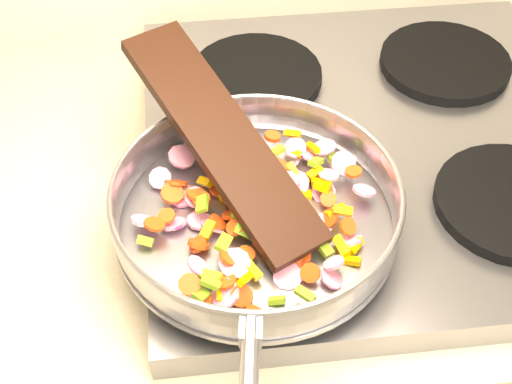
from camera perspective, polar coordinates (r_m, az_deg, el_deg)
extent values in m
cube|color=#939399|center=(0.98, 9.16, 3.44)|extent=(0.60, 0.60, 0.04)
cylinder|color=black|center=(0.84, 2.20, -2.45)|extent=(0.19, 0.19, 0.02)
cylinder|color=black|center=(1.04, 0.00, 9.29)|extent=(0.19, 0.19, 0.02)
cylinder|color=black|center=(1.10, 14.88, 10.01)|extent=(0.19, 0.19, 0.02)
cylinder|color=#9E9EA5|center=(0.82, 0.00, -2.39)|extent=(0.32, 0.32, 0.01)
torus|color=#9E9EA5|center=(0.80, 0.00, -1.01)|extent=(0.37, 0.37, 0.05)
torus|color=#9E9EA5|center=(0.78, 0.00, 0.20)|extent=(0.33, 0.33, 0.01)
cube|color=#9E9EA5|center=(0.68, -0.41, -10.95)|extent=(0.03, 0.03, 0.02)
cylinder|color=#BE125B|center=(0.83, -4.86, -0.44)|extent=(0.03, 0.03, 0.03)
cube|color=#72A01A|center=(0.88, 6.06, 2.79)|extent=(0.02, 0.02, 0.02)
cylinder|color=#D24111|center=(0.79, 1.12, -2.51)|extent=(0.03, 0.02, 0.02)
cube|color=#ECA800|center=(0.81, 6.37, -1.48)|extent=(0.03, 0.02, 0.01)
cylinder|color=#D24111|center=(0.79, -8.13, -2.57)|extent=(0.03, 0.03, 0.01)
cube|color=#ECA800|center=(0.75, -2.80, -8.06)|extent=(0.01, 0.02, 0.01)
cube|color=#72A01A|center=(0.85, 4.81, 2.40)|extent=(0.02, 0.02, 0.01)
cylinder|color=#D24111|center=(0.83, 5.79, -0.58)|extent=(0.03, 0.03, 0.02)
cylinder|color=#D24111|center=(0.78, -4.69, -4.19)|extent=(0.02, 0.03, 0.02)
cylinder|color=#BE125B|center=(0.82, -4.54, -2.33)|extent=(0.04, 0.04, 0.01)
cylinder|color=#D24111|center=(0.81, -3.04, -2.46)|extent=(0.03, 0.03, 0.03)
cube|color=#ECA800|center=(0.76, -0.26, -6.31)|extent=(0.02, 0.02, 0.01)
cube|color=#72A01A|center=(0.78, 3.23, -4.76)|extent=(0.02, 0.02, 0.02)
cylinder|color=#BE125B|center=(0.82, 1.10, -0.04)|extent=(0.04, 0.04, 0.02)
cube|color=#72A01A|center=(0.87, -2.16, 2.87)|extent=(0.02, 0.02, 0.02)
cylinder|color=#D24111|center=(0.81, -7.16, -1.91)|extent=(0.03, 0.03, 0.01)
cube|color=#ECA800|center=(0.87, -0.22, 2.53)|extent=(0.02, 0.02, 0.01)
cylinder|color=#BE125B|center=(0.81, -9.00, -2.28)|extent=(0.03, 0.03, 0.02)
cube|color=#ECA800|center=(0.86, -3.19, 2.87)|extent=(0.01, 0.02, 0.01)
cylinder|color=#BE125B|center=(0.80, 3.22, -2.72)|extent=(0.03, 0.03, 0.02)
cube|color=#72A01A|center=(0.85, 2.95, 1.81)|extent=(0.02, 0.02, 0.02)
cube|color=#72A01A|center=(0.77, -2.61, -4.09)|extent=(0.02, 0.03, 0.01)
cylinder|color=#BE125B|center=(0.88, 3.18, 3.55)|extent=(0.04, 0.04, 0.02)
cube|color=#72A01A|center=(0.83, -0.53, 0.24)|extent=(0.02, 0.02, 0.02)
cylinder|color=#D24111|center=(0.77, -0.79, -4.98)|extent=(0.03, 0.03, 0.01)
cube|color=#ECA800|center=(0.89, 2.93, 4.69)|extent=(0.02, 0.02, 0.01)
cube|color=#ECA800|center=(0.79, -3.88, -3.03)|extent=(0.02, 0.02, 0.01)
cube|color=#72A01A|center=(0.86, -3.34, 2.23)|extent=(0.02, 0.02, 0.02)
cylinder|color=#D24111|center=(0.81, 0.61, -2.98)|extent=(0.03, 0.03, 0.01)
cube|color=#72A01A|center=(0.85, -2.68, 0.89)|extent=(0.02, 0.02, 0.01)
cube|color=#ECA800|center=(0.79, 6.85, -4.31)|extent=(0.02, 0.03, 0.01)
cylinder|color=#BE125B|center=(0.87, -5.97, 2.82)|extent=(0.05, 0.05, 0.02)
cylinder|color=#D24111|center=(0.85, 7.81, 1.63)|extent=(0.02, 0.02, 0.01)
cube|color=#ECA800|center=(0.84, -2.31, 0.41)|extent=(0.03, 0.02, 0.01)
cube|color=#ECA800|center=(0.85, 4.73, 1.56)|extent=(0.02, 0.02, 0.01)
cylinder|color=#BE125B|center=(0.88, 5.49, 3.58)|extent=(0.04, 0.04, 0.01)
cylinder|color=#D24111|center=(0.82, -4.83, -0.13)|extent=(0.03, 0.03, 0.01)
cylinder|color=#BE125B|center=(0.75, -2.47, -8.10)|extent=(0.04, 0.04, 0.03)
cylinder|color=#BE125B|center=(0.87, 0.55, 2.41)|extent=(0.04, 0.04, 0.03)
cylinder|color=#D24111|center=(0.75, -4.30, -8.55)|extent=(0.03, 0.03, 0.01)
cube|color=#72A01A|center=(0.75, 1.68, -8.66)|extent=(0.02, 0.01, 0.01)
cylinder|color=#BE125B|center=(0.83, 2.43, 0.71)|extent=(0.04, 0.04, 0.02)
cylinder|color=#BE125B|center=(0.81, 2.65, -1.19)|extent=(0.04, 0.04, 0.02)
cylinder|color=#D24111|center=(0.77, -1.91, -6.32)|extent=(0.04, 0.04, 0.02)
cylinder|color=#BE125B|center=(0.81, -6.65, -2.55)|extent=(0.04, 0.04, 0.02)
cube|color=#72A01A|center=(0.83, 3.39, -0.66)|extent=(0.02, 0.02, 0.02)
cube|color=#72A01A|center=(0.78, 0.50, -3.52)|extent=(0.02, 0.02, 0.01)
cylinder|color=#D24111|center=(0.78, 3.59, -5.17)|extent=(0.02, 0.02, 0.02)
cube|color=#72A01A|center=(0.74, -3.67, -7.28)|extent=(0.02, 0.02, 0.01)
cylinder|color=#BE125B|center=(0.86, -7.66, 1.11)|extent=(0.03, 0.03, 0.02)
cylinder|color=#BE125B|center=(0.88, -0.49, 4.11)|extent=(0.03, 0.03, 0.02)
cylinder|color=#D24111|center=(0.84, -6.41, 0.76)|extent=(0.03, 0.03, 0.03)
cylinder|color=#D24111|center=(0.78, 3.56, -5.59)|extent=(0.03, 0.02, 0.02)
cylinder|color=#D24111|center=(0.75, -2.39, -7.17)|extent=(0.03, 0.03, 0.01)
cylinder|color=#BE125B|center=(0.82, 1.07, -2.26)|extent=(0.04, 0.05, 0.03)
cylinder|color=#D24111|center=(0.85, 2.29, 2.13)|extent=(0.02, 0.03, 0.03)
cylinder|color=#D24111|center=(0.80, -0.59, -1.43)|extent=(0.03, 0.03, 0.01)
cylinder|color=#D24111|center=(0.83, -1.99, -0.47)|extent=(0.02, 0.02, 0.02)
cylinder|color=#D24111|center=(0.79, 0.48, -3.73)|extent=(0.02, 0.03, 0.03)
cube|color=#72A01A|center=(0.84, -0.78, 1.08)|extent=(0.02, 0.02, 0.02)
cylinder|color=#D24111|center=(0.76, -2.27, -5.26)|extent=(0.02, 0.02, 0.02)
cube|color=#72A01A|center=(0.80, -1.38, -2.02)|extent=(0.02, 0.02, 0.02)
cylinder|color=#BE125B|center=(0.87, 0.38, 1.75)|extent=(0.04, 0.04, 0.02)
cylinder|color=#D24111|center=(0.81, -1.04, -2.28)|extent=(0.02, 0.03, 0.02)
cylinder|color=#D24111|center=(0.89, -0.92, 3.83)|extent=(0.03, 0.03, 0.01)
cube|color=#72A01A|center=(0.80, -1.25, -1.81)|extent=(0.02, 0.02, 0.02)
cylinder|color=#D24111|center=(0.85, 5.38, -0.16)|extent=(0.03, 0.03, 0.02)
cylinder|color=#BE125B|center=(0.86, 1.17, 2.55)|extent=(0.04, 0.03, 0.03)
cylinder|color=#D24111|center=(0.83, -6.71, -0.13)|extent=(0.04, 0.04, 0.01)
cylinder|color=#BE125B|center=(0.77, 2.55, -6.77)|extent=(0.03, 0.03, 0.01)
cylinder|color=#BE125B|center=(0.80, 7.65, -3.86)|extent=(0.04, 0.03, 0.02)
cube|color=#ECA800|center=(0.84, 5.25, 0.67)|extent=(0.02, 0.02, 0.01)
cube|color=#ECA800|center=(0.84, 3.71, -0.29)|extent=(0.02, 0.01, 0.01)
cube|color=#72A01A|center=(0.82, 2.32, -1.53)|extent=(0.02, 0.02, 0.02)
cylinder|color=#D24111|center=(0.81, 5.89, -2.08)|extent=(0.02, 0.03, 0.02)
cube|color=#ECA800|center=(0.79, 3.00, -4.47)|extent=(0.01, 0.02, 0.02)
cylinder|color=#BE125B|center=(0.76, -1.71, -5.70)|extent=(0.04, 0.04, 0.02)
cube|color=#ECA800|center=(0.84, -4.08, 0.82)|extent=(0.02, 0.02, 0.02)
cube|color=#ECA800|center=(0.84, -2.67, -0.16)|extent=(0.01, 0.02, 0.01)
cylinder|color=#BE125B|center=(0.84, -5.91, -0.29)|extent=(0.05, 0.05, 0.01)
cube|color=#ECA800|center=(0.88, 4.58, 3.53)|extent=(0.02, 0.03, 0.02)
cylinder|color=#D24111|center=(0.82, -4.39, -0.56)|extent=(0.03, 0.03, 0.01)
cylinder|color=#BE125B|center=(0.81, -3.43, -2.75)|extent=(0.03, 0.03, 0.03)
cube|color=#72A01A|center=(0.74, 3.95, -8.16)|extent=(0.02, 0.02, 0.01)
cylinder|color=#D24111|center=(0.84, -3.05, 0.25)|extent=(0.03, 0.03, 0.01)
cube|color=#ECA800|center=(0.88, 3.13, 3.13)|extent=(0.02, 0.02, 0.01)
cylinder|color=#D24111|center=(0.74, -5.35, -7.38)|extent=(0.03, 0.03, 0.02)
cylinder|color=#D24111|center=(0.87, -1.20, 3.41)|extent=(0.03, 0.04, 0.03)
cylinder|color=#BE125B|center=(0.88, 2.36, 2.04)|extent=(0.04, 0.04, 0.03)
cylinder|color=#D24111|center=(0.81, 0.22, -2.50)|extent=(0.03, 0.03, 0.02)
cylinder|color=#BE125B|center=(0.83, 0.37, -0.93)|extent=(0.04, 0.04, 0.02)
cylinder|color=#D24111|center=(0.89, 1.34, 4.48)|extent=(0.03, 0.03, 0.01)
cylinder|color=#D24111|center=(0.79, -1.61, -2.77)|extent=(0.03, 0.03, 0.02)
cylinder|color=#D24111|center=(0.74, -1.15, -8.29)|extent=(0.03, 0.02, 0.02)
cylinder|color=#D24111|center=(0.73, -0.10, -9.55)|extent=(0.02, 0.03, 0.02)
cylinder|color=#BE125B|center=(0.77, 6.07, -6.93)|extent=(0.03, 0.04, 0.02)
cylinder|color=#BE125B|center=(0.85, 3.23, 0.69)|extent=(0.04, 0.03, 0.03)
cylinder|color=#D24111|center=(0.86, -3.33, 2.12)|extent=(0.04, 0.04, 0.02)
cube|color=#72A01A|center=(0.78, 5.46, -4.44)|extent=(0.02, 0.03, 0.01)
cylinder|color=#BE125B|center=(0.76, -4.73, -5.87)|extent=(0.03, 0.03, 0.02)
cube|color=#ECA800|center=(0.78, 1.20, -4.11)|extent=(0.02, 0.02, 0.02)
cube|color=#72A01A|center=(0.74, -4.43, -8.21)|extent=(0.02, 0.02, 0.01)
cylinder|color=#BE125B|center=(0.85, 5.84, 1.40)|extent=(0.03, 0.03, 0.01)
cube|color=#72A01A|center=(0.87, 1.60, 3.26)|extent=(0.03, 0.02, 0.01)
cylinder|color=#BE125B|center=(0.81, 5.35, -2.54)|extent=(0.04, 0.03, 0.01)
cube|color=#ECA800|center=(0.89, -3.32, 2.85)|extent=(0.02, 0.02, 0.02)
cube|color=#ECA800|center=(0.83, 5.20, 0.38)|extent=(0.02, 0.02, 0.02)
cube|color=#ECA800|center=(0.79, 7.96, -4.27)|extent=(0.02, 0.02, 0.01)
cube|color=#72A01A|center=(0.83, -1.05, -0.22)|extent=(0.02, 0.02, 0.01)
cylinder|color=#BE125B|center=(0.86, -3.24, 2.54)|extent=(0.04, 0.04, 0.03)
cylinder|color=#D24111|center=(0.79, -4.61, -4.17)|extent=(0.03, 0.03, 0.02)
cube|color=#72A01A|center=(0.79, -0.95, -3.18)|extent=(0.03, 0.02, 0.02)
cube|color=#72A01A|center=(0.81, -4.33, -0.96)|extent=(0.02, 0.02, 0.01)
cylinder|color=#D24111|center=(0.82, -1.85, -1.70)|extent=(0.04, 0.03, 0.03)
cylinder|color=#D24111|center=(0.84, -0.71, 0.26)|extent=(0.02, 0.03, 0.02)
cube|color=#ECA800|center=(0.80, 6.97, -1.49)|extent=(0.02, 0.02, 0.01)
cylinder|color=#D24111|center=(0.79, 7.35, -2.72)|extent=(0.02, 0.02, 0.02)
cube|color=#72A01A|center=(0.81, -0.73, -1.02)|extent=(0.02, 0.02, 0.01)
cylinder|color=#D24111|center=(0.76, 4.36, -6.46)|extent=(0.03, 0.03, 0.02)
cylinder|color=#BE125B|center=(0.84, 8.65, 0.11)|extent=(0.04, 0.04, 0.02)
cube|color=#ECA800|center=(0.85, 5.59, 0.61)|extent=(0.01, 0.03, 0.02)
cylinder|color=#BE125B|center=(0.85, 5.43, -0.04)|extent=(0.03, 0.03, 0.03)
cylinder|color=#BE125B|center=(0.86, 7.00, 2.28)|extent=(0.04, 0.03, 0.03)
cylinder|color=#D24111|center=(0.86, 4.57, 1.24)|extent=(0.03, 0.03, 0.01)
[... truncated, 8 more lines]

